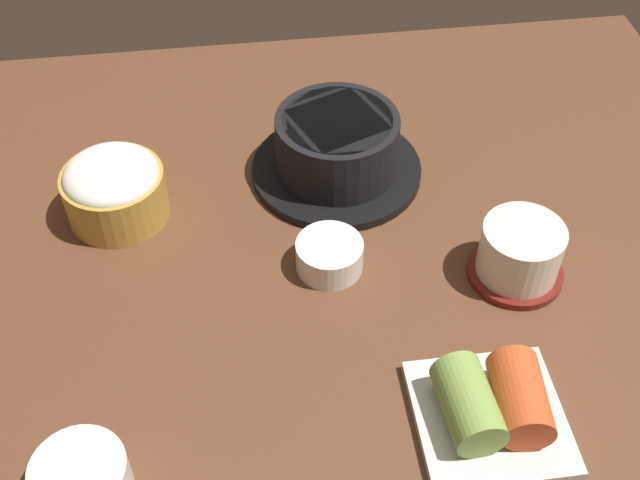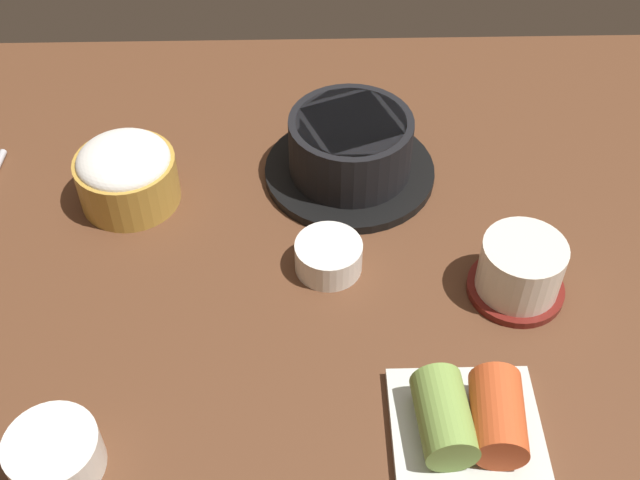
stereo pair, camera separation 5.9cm
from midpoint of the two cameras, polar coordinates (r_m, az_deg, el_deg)
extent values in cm
cube|color=#56331E|center=(81.49, -3.64, -1.15)|extent=(100.00, 76.00, 2.00)
cylinder|color=black|center=(88.37, -0.73, 4.94)|extent=(18.53, 18.53, 1.06)
cylinder|color=black|center=(85.95, -0.75, 6.81)|extent=(13.16, 13.16, 6.42)
cylinder|color=#D15619|center=(84.12, -0.77, 8.34)|extent=(11.58, 11.58, 0.60)
cylinder|color=#B78C38|center=(85.67, -16.21, 3.04)|extent=(10.46, 10.46, 5.33)
ellipsoid|color=white|center=(83.94, -16.58, 4.36)|extent=(9.62, 9.62, 3.66)
cylinder|color=maroon|center=(79.56, 11.61, -2.32)|extent=(9.23, 9.23, 0.80)
cylinder|color=silver|center=(77.33, 11.95, -0.80)|extent=(7.81, 7.81, 5.36)
cylinder|color=#C6D18C|center=(75.64, 12.22, 0.42)|extent=(6.64, 6.64, 0.40)
cylinder|color=white|center=(77.81, -1.49, -1.19)|extent=(6.58, 6.58, 3.15)
cylinder|color=#386B2D|center=(76.88, -1.50, -0.55)|extent=(5.40, 5.40, 0.50)
cube|color=silver|center=(69.10, 9.49, -12.47)|extent=(12.31, 12.31, 1.00)
cylinder|color=#7A9E47|center=(66.40, 7.95, -11.55)|extent=(4.82, 7.67, 4.32)
cylinder|color=#C64C23|center=(67.41, 11.56, -11.01)|extent=(5.02, 7.77, 4.32)
cylinder|color=white|center=(67.43, -19.06, -15.89)|extent=(7.45, 7.45, 3.71)
cylinder|color=brown|center=(66.12, -19.39, -15.24)|extent=(6.11, 6.11, 0.50)
camera|label=1|loc=(0.03, -92.18, -2.28)|focal=45.11mm
camera|label=2|loc=(0.03, 87.82, 2.28)|focal=45.11mm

